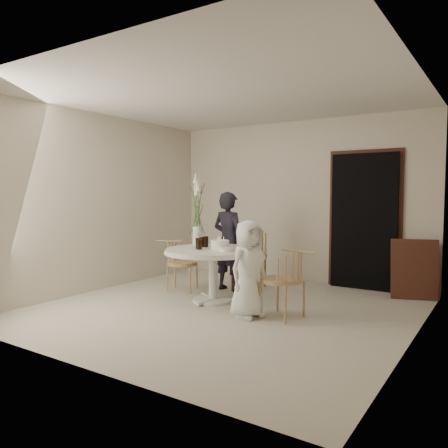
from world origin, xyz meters
The scene contains 18 objects.
ground centered at (0.00, 0.00, 0.00)m, with size 4.50×4.50×0.00m, color beige.
room_shell centered at (0.00, 0.00, 1.62)m, with size 4.50×4.50×4.50m.
doorway centered at (1.15, 2.19, 1.05)m, with size 1.00×0.10×2.10m, color black.
door_trim centered at (1.15, 2.23, 1.11)m, with size 1.12×0.03×2.22m, color #4E251A.
table centered at (-0.35, 0.25, 0.62)m, with size 1.33×1.33×0.73m.
picture_frame centered at (1.94, 1.94, 0.42)m, with size 0.63×0.04×0.85m, color #4E251A.
chair_far centered at (-0.38, 1.33, 0.64)m, with size 0.67×0.70×0.98m.
chair_right centered at (0.89, 0.04, 0.54)m, with size 0.55×0.52×0.84m.
chair_left centered at (-1.23, 0.52, 0.50)m, with size 0.55×0.53×0.78m.
girl centered at (-0.55, 0.97, 0.76)m, with size 0.55×0.36×1.51m, color black.
boy centered at (0.44, -0.15, 0.58)m, with size 0.57×0.37×1.17m, color white.
birthday_cake centered at (-0.26, 0.28, 0.79)m, with size 0.25×0.25×0.17m.
cola_tumbler_a centered at (-0.46, 0.09, 0.80)m, with size 0.06×0.06×0.14m, color black.
cola_tumbler_b centered at (-0.51, 0.12, 0.81)m, with size 0.07×0.07×0.15m, color black.
cola_tumbler_c centered at (-0.60, 0.32, 0.80)m, with size 0.07×0.07×0.14m, color black.
cola_tumbler_d centered at (-0.54, 0.35, 0.81)m, with size 0.07×0.07×0.16m, color black.
plate_stack centered at (-0.06, 0.13, 0.75)m, with size 0.19×0.19×0.05m, color white.
flower_vase centered at (-0.82, 0.53, 1.21)m, with size 0.14×0.14×1.07m.
Camera 1 is at (3.01, -4.63, 1.48)m, focal length 35.00 mm.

